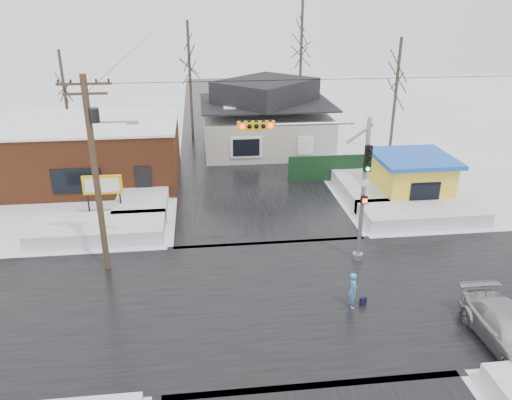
{
  "coord_description": "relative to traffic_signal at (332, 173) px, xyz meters",
  "views": [
    {
      "loc": [
        -3.41,
        -17.7,
        11.99
      ],
      "look_at": [
        -0.9,
        3.85,
        3.0
      ],
      "focal_mm": 35.0,
      "sensor_mm": 36.0,
      "label": 1
    }
  ],
  "objects": [
    {
      "name": "kiosk",
      "position": [
        7.07,
        7.03,
        -3.08
      ],
      "size": [
        4.6,
        4.6,
        2.88
      ],
      "color": "yellow",
      "rests_on": "ground"
    },
    {
      "name": "marquee_sign",
      "position": [
        -11.43,
        6.53,
        -2.62
      ],
      "size": [
        2.2,
        0.21,
        2.55
      ],
      "color": "black",
      "rests_on": "ground"
    },
    {
      "name": "fence",
      "position": [
        4.07,
        11.03,
        -3.64
      ],
      "size": [
        8.0,
        0.12,
        1.8
      ],
      "primitive_type": "cube",
      "color": "black",
      "rests_on": "ground"
    },
    {
      "name": "tree_far_mid",
      "position": [
        3.57,
        25.03,
        5.0
      ],
      "size": [
        3.0,
        3.0,
        12.0
      ],
      "color": "#332821",
      "rests_on": "ground"
    },
    {
      "name": "house",
      "position": [
        -0.43,
        19.03,
        -1.92
      ],
      "size": [
        10.4,
        8.4,
        5.76
      ],
      "color": "beige",
      "rests_on": "ground"
    },
    {
      "name": "road_ew",
      "position": [
        -2.43,
        -2.97,
        -4.53
      ],
      "size": [
        120.0,
        10.0,
        0.02
      ],
      "primitive_type": "cube",
      "color": "black",
      "rests_on": "ground"
    },
    {
      "name": "shopping_bag",
      "position": [
        0.59,
        -3.81,
        -4.36
      ],
      "size": [
        0.3,
        0.2,
        0.35
      ],
      "primitive_type": "cube",
      "rotation": [
        0.0,
        0.0,
        0.3
      ],
      "color": "black",
      "rests_on": "ground"
    },
    {
      "name": "ground",
      "position": [
        -2.43,
        -2.97,
        -4.54
      ],
      "size": [
        120.0,
        120.0,
        0.0
      ],
      "primitive_type": "plane",
      "color": "white",
      "rests_on": "ground"
    },
    {
      "name": "snowbank_nw",
      "position": [
        -11.43,
        4.03,
        -4.14
      ],
      "size": [
        7.0,
        3.0,
        0.8
      ],
      "primitive_type": "cube",
      "color": "white",
      "rests_on": "ground"
    },
    {
      "name": "snowbank_ne",
      "position": [
        6.57,
        4.03,
        -4.14
      ],
      "size": [
        7.0,
        3.0,
        0.8
      ],
      "primitive_type": "cube",
      "color": "white",
      "rests_on": "ground"
    },
    {
      "name": "snowbank_nside_w",
      "position": [
        -9.43,
        9.03,
        -4.14
      ],
      "size": [
        3.0,
        8.0,
        0.8
      ],
      "primitive_type": "cube",
      "color": "white",
      "rests_on": "ground"
    },
    {
      "name": "pedestrian",
      "position": [
        0.1,
        -3.87,
        -3.75
      ],
      "size": [
        0.43,
        0.61,
        1.58
      ],
      "primitive_type": "imported",
      "rotation": [
        0.0,
        0.0,
        1.47
      ],
      "color": "#4583C2",
      "rests_on": "ground"
    },
    {
      "name": "tree_far_west",
      "position": [
        -16.43,
        21.03,
        1.82
      ],
      "size": [
        3.0,
        3.0,
        8.0
      ],
      "color": "#332821",
      "rests_on": "ground"
    },
    {
      "name": "snowbank_nside_e",
      "position": [
        4.57,
        9.03,
        -4.14
      ],
      "size": [
        3.0,
        8.0,
        0.8
      ],
      "primitive_type": "cube",
      "color": "white",
      "rests_on": "ground"
    },
    {
      "name": "tree_far_right",
      "position": [
        9.57,
        17.03,
        2.62
      ],
      "size": [
        3.0,
        3.0,
        9.0
      ],
      "color": "#332821",
      "rests_on": "ground"
    },
    {
      "name": "utility_pole",
      "position": [
        -10.36,
        0.53,
        0.57
      ],
      "size": [
        3.15,
        0.44,
        9.0
      ],
      "color": "#382619",
      "rests_on": "ground"
    },
    {
      "name": "road_ns",
      "position": [
        -2.43,
        -2.97,
        -4.53
      ],
      "size": [
        10.0,
        120.0,
        0.02
      ],
      "primitive_type": "cube",
      "color": "black",
      "rests_on": "ground"
    },
    {
      "name": "car",
      "position": [
        5.01,
        -6.94,
        -3.85
      ],
      "size": [
        1.93,
        4.74,
        1.37
      ],
      "primitive_type": "imported",
      "rotation": [
        0.0,
        0.0,
        0.0
      ],
      "color": "#ACB0B3",
      "rests_on": "ground"
    },
    {
      "name": "brick_building",
      "position": [
        -13.43,
        13.03,
        -2.46
      ],
      "size": [
        12.2,
        8.2,
        4.12
      ],
      "color": "brown",
      "rests_on": "ground"
    },
    {
      "name": "traffic_signal",
      "position": [
        0.0,
        0.0,
        0.0
      ],
      "size": [
        6.05,
        0.68,
        7.0
      ],
      "color": "gray",
      "rests_on": "ground"
    },
    {
      "name": "tree_far_left",
      "position": [
        -6.43,
        23.03,
        3.41
      ],
      "size": [
        3.0,
        3.0,
        10.0
      ],
      "color": "#332821",
      "rests_on": "ground"
    }
  ]
}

